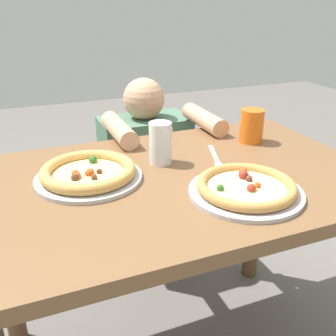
{
  "coord_description": "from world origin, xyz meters",
  "views": [
    {
      "loc": [
        -0.4,
        -0.95,
        1.24
      ],
      "look_at": [
        -0.02,
        0.0,
        0.78
      ],
      "focal_mm": 41.18,
      "sensor_mm": 36.0,
      "label": 1
    }
  ],
  "objects": [
    {
      "name": "drink_cup_colored",
      "position": [
        0.38,
        0.17,
        0.81
      ],
      "size": [
        0.08,
        0.08,
        0.12
      ],
      "color": "orange",
      "rests_on": "dining_table"
    },
    {
      "name": "water_cup_clear",
      "position": [
        0.01,
        0.11,
        0.82
      ],
      "size": [
        0.07,
        0.07,
        0.13
      ],
      "color": "silver",
      "rests_on": "dining_table"
    },
    {
      "name": "dining_table",
      "position": [
        0.0,
        0.0,
        0.63
      ],
      "size": [
        1.22,
        0.76,
        0.75
      ],
      "color": "brown",
      "rests_on": "ground"
    },
    {
      "name": "diner_seated",
      "position": [
        0.12,
        0.61,
        0.41
      ],
      "size": [
        0.42,
        0.53,
        0.92
      ],
      "color": "#333847",
      "rests_on": "ground"
    },
    {
      "name": "pizza_near",
      "position": [
        0.13,
        -0.18,
        0.77
      ],
      "size": [
        0.31,
        0.31,
        0.04
      ],
      "color": "#B7B7BC",
      "rests_on": "dining_table"
    },
    {
      "name": "fork",
      "position": [
        0.18,
        0.08,
        0.75
      ],
      "size": [
        0.08,
        0.2,
        0.0
      ],
      "color": "silver",
      "rests_on": "dining_table"
    },
    {
      "name": "pizza_far",
      "position": [
        -0.24,
        0.07,
        0.77
      ],
      "size": [
        0.31,
        0.31,
        0.05
      ],
      "color": "#B7B7BC",
      "rests_on": "dining_table"
    }
  ]
}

